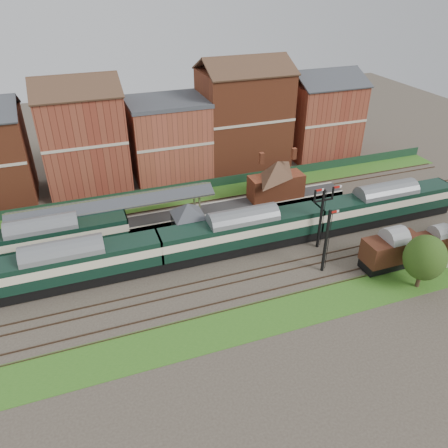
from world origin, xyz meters
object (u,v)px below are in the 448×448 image
object	(u,v)px
dmu_train	(243,231)
platform_railcar	(45,239)
signal_box	(189,224)
semaphore_bracket	(322,215)
goods_van_a	(391,250)

from	to	relation	value
dmu_train	platform_railcar	distance (m)	23.50
signal_box	semaphore_bracket	bearing A→B (deg)	-20.92
signal_box	goods_van_a	distance (m)	24.03
semaphore_bracket	goods_van_a	distance (m)	8.90
semaphore_bracket	dmu_train	size ratio (longest dim) A/B	0.13
signal_box	goods_van_a	xyz separation A→B (m)	(20.65, -12.25, -0.88)
platform_railcar	goods_van_a	world-z (taller)	platform_railcar
goods_van_a	semaphore_bracket	bearing A→B (deg)	130.80
signal_box	dmu_train	xyz separation A→B (m)	(5.86, -3.25, -0.45)
platform_railcar	goods_van_a	bearing A→B (deg)	-22.52
dmu_train	goods_van_a	size ratio (longest dim) A/B	9.12
signal_box	semaphore_bracket	xyz separation A→B (m)	(15.04, -5.75, 1.44)
signal_box	dmu_train	bearing A→B (deg)	-29.02
semaphore_bracket	dmu_train	world-z (taller)	semaphore_bracket
dmu_train	platform_railcar	world-z (taller)	dmu_train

